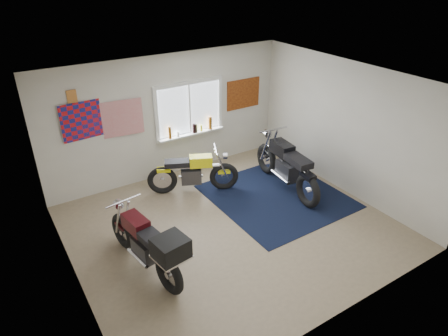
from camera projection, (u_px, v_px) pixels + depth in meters
ground at (232, 227)px, 7.37m from camera, size 5.50×5.50×0.00m
room_shell at (232, 146)px, 6.60m from camera, size 5.50×5.50×5.50m
navy_rug at (277, 196)px, 8.30m from camera, size 2.52×2.62×0.01m
window_assembly at (189, 113)px, 8.80m from camera, size 1.66×0.17×1.26m
oil_bottles at (195, 127)px, 8.95m from camera, size 1.10×0.09×0.30m
flag_display at (72, 96)px, 7.31m from camera, size 1.60×0.10×1.17m
triumph_poster at (243, 94)px, 9.42m from camera, size 0.90×0.03×0.70m
yellow_triumph at (193, 173)px, 8.30m from camera, size 1.79×0.92×0.96m
black_chrome_bike at (286, 167)px, 8.38m from camera, size 0.69×2.26×1.16m
maroon_tourer at (149, 245)px, 6.06m from camera, size 0.75×2.02×1.03m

